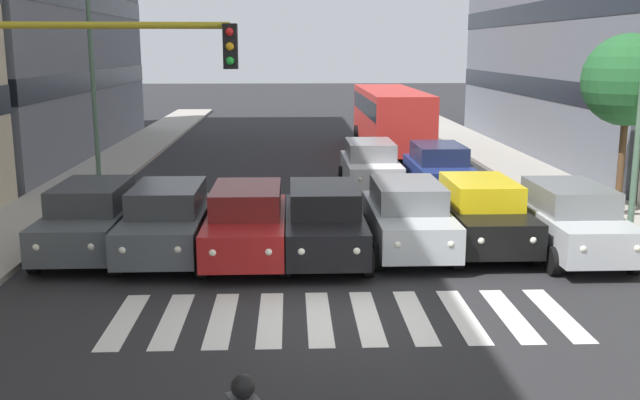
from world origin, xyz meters
TOP-DOWN VIEW (x-y plane):
  - ground_plane at (0.00, 0.00)m, footprint 180.00×180.00m
  - crosswalk_markings at (-0.00, 0.00)m, footprint 8.55×2.80m
  - car_0 at (-5.74, -3.88)m, footprint 2.02×4.44m
  - car_1 at (-3.77, -4.62)m, footprint 2.02×4.44m
  - car_2 at (-1.89, -4.37)m, footprint 2.02×4.44m
  - car_3 at (0.17, -3.93)m, footprint 2.02×4.44m
  - car_4 at (2.00, -3.92)m, footprint 2.02×4.44m
  - car_5 at (3.90, -4.19)m, footprint 2.02×4.44m
  - car_6 at (5.77, -4.48)m, footprint 2.02×4.44m
  - car_row2_0 at (-4.08, -11.27)m, footprint 2.02×4.44m
  - car_row2_1 at (-1.84, -12.21)m, footprint 2.02×4.44m
  - bus_behind_traffic at (-3.77, -21.31)m, footprint 2.78×10.50m
  - traffic_light_gantry at (5.26, 0.01)m, footprint 4.95×0.36m
  - street_lamp_left at (-7.19, -4.86)m, footprint 3.10×0.28m
  - street_lamp_right at (7.22, -12.65)m, footprint 3.02×0.28m
  - street_tree_1 at (-8.62, -7.59)m, footprint 2.61×2.61m

SIDE VIEW (x-z plane):
  - ground_plane at x=0.00m, z-range 0.00..0.00m
  - crosswalk_markings at x=0.00m, z-range 0.00..0.01m
  - car_0 at x=-5.74m, z-range 0.03..1.75m
  - car_1 at x=-3.77m, z-range 0.03..1.75m
  - car_2 at x=-1.89m, z-range 0.03..1.75m
  - car_3 at x=0.17m, z-range 0.03..1.75m
  - car_4 at x=2.00m, z-range 0.03..1.75m
  - car_5 at x=3.90m, z-range 0.03..1.75m
  - car_6 at x=5.77m, z-range 0.03..1.75m
  - car_row2_0 at x=-4.08m, z-range 0.03..1.75m
  - car_row2_1 at x=-1.84m, z-range 0.03..1.75m
  - bus_behind_traffic at x=-3.77m, z-range 0.36..3.36m
  - traffic_light_gantry at x=5.26m, z-range 1.00..6.50m
  - street_tree_1 at x=-8.62m, z-range 1.42..6.62m
  - street_lamp_left at x=-7.19m, z-range 0.97..8.04m
  - street_lamp_right at x=7.22m, z-range 0.97..8.32m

